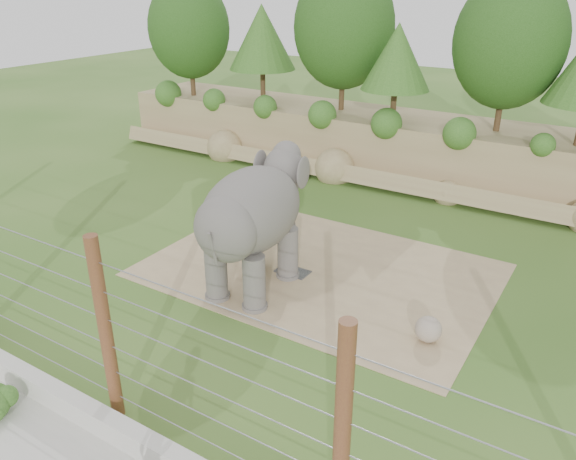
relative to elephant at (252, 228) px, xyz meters
The scene contains 8 objects.
ground 2.24m from the elephant, 61.79° to the right, with size 90.00×90.00×0.00m, color #35611E.
back_embankment 11.80m from the elephant, 84.08° to the left, with size 30.00×5.52×8.77m.
dirt_patch 2.84m from the elephant, 59.31° to the left, with size 10.00×7.00×0.02m, color tan.
drain_grate 2.28m from the elephant, 69.38° to the left, with size 1.00×0.60×0.03m, color #262628.
elephant is the anchor object (origin of this frame).
stone_ball 5.30m from the elephant, ahead, with size 0.65×0.65×0.65m, color gray.
retaining_wall 6.36m from the elephant, 84.34° to the right, with size 26.00×0.35×0.50m, color beige.
barrier_fence 5.67m from the elephant, 83.84° to the right, with size 20.26×0.26×4.00m.
Camera 1 is at (7.61, -10.17, 8.13)m, focal length 35.00 mm.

